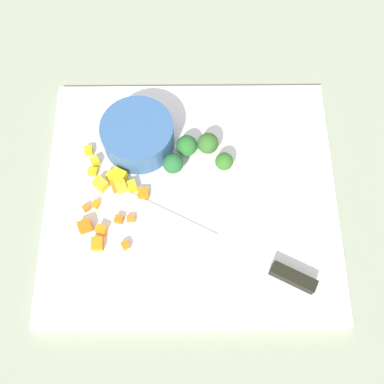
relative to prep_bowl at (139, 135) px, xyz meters
name	(u,v)px	position (x,y,z in m)	size (l,w,h in m)	color
ground_plane	(192,197)	(-0.08, 0.09, -0.04)	(4.00, 4.00, 0.00)	gray
cutting_board	(192,196)	(-0.08, 0.09, -0.03)	(0.44, 0.39, 0.01)	white
prep_bowl	(139,135)	(0.00, 0.00, 0.00)	(0.11, 0.11, 0.05)	#345C90
chef_knife	(246,255)	(-0.16, 0.18, -0.02)	(0.30, 0.17, 0.02)	silver
carrot_dice_0	(103,230)	(0.05, 0.14, -0.02)	(0.01, 0.01, 0.01)	orange
carrot_dice_1	(127,245)	(0.01, 0.17, -0.02)	(0.01, 0.01, 0.01)	orange
carrot_dice_2	(120,219)	(0.03, 0.13, -0.02)	(0.01, 0.01, 0.01)	orange
carrot_dice_3	(118,186)	(0.03, 0.08, -0.02)	(0.01, 0.02, 0.02)	orange
carrot_dice_4	(144,194)	(-0.01, 0.09, -0.02)	(0.02, 0.02, 0.01)	orange
carrot_dice_5	(87,208)	(0.07, 0.11, -0.02)	(0.01, 0.01, 0.01)	orange
carrot_dice_6	(97,204)	(0.06, 0.10, -0.02)	(0.01, 0.01, 0.01)	orange
carrot_dice_7	(86,226)	(0.07, 0.14, -0.02)	(0.02, 0.02, 0.02)	orange
carrot_dice_8	(99,244)	(0.05, 0.17, -0.02)	(0.02, 0.02, 0.01)	orange
carrot_dice_9	(132,218)	(0.01, 0.13, -0.02)	(0.01, 0.01, 0.01)	orange
pepper_dice_0	(122,186)	(0.02, 0.08, -0.02)	(0.02, 0.02, 0.02)	yellow
pepper_dice_1	(94,172)	(0.07, 0.05, -0.02)	(0.01, 0.01, 0.01)	yellow
pepper_dice_2	(90,151)	(0.08, 0.02, -0.02)	(0.01, 0.01, 0.01)	yellow
pepper_dice_3	(113,175)	(0.04, 0.06, -0.02)	(0.01, 0.01, 0.01)	yellow
pepper_dice_4	(96,162)	(0.07, 0.04, -0.02)	(0.01, 0.01, 0.01)	yellow
pepper_dice_5	(133,186)	(0.01, 0.08, -0.02)	(0.01, 0.01, 0.01)	yellow
pepper_dice_6	(102,184)	(0.05, 0.07, -0.02)	(0.02, 0.02, 0.02)	yellow
pepper_dice_7	(119,177)	(0.03, 0.06, -0.01)	(0.02, 0.02, 0.02)	yellow
broccoli_floret_0	(188,146)	(-0.07, 0.02, 0.00)	(0.03, 0.03, 0.04)	#89B86C
broccoli_floret_1	(225,162)	(-0.13, 0.04, -0.01)	(0.03, 0.03, 0.03)	#91C25A
broccoli_floret_2	(174,164)	(-0.05, 0.05, 0.00)	(0.03, 0.03, 0.04)	#93B15D
broccoli_floret_3	(209,144)	(-0.11, 0.01, 0.00)	(0.03, 0.03, 0.04)	#90BC58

